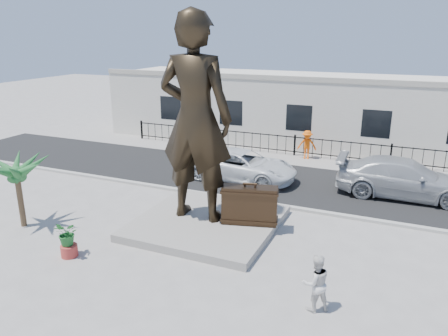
% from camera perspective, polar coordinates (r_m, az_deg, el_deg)
% --- Properties ---
extents(ground, '(100.00, 100.00, 0.00)m').
position_cam_1_polar(ground, '(15.74, -2.94, -10.04)').
color(ground, '#9E9991').
rests_on(ground, ground).
extents(street, '(40.00, 7.00, 0.01)m').
position_cam_1_polar(street, '(22.61, 6.06, -1.38)').
color(street, black).
rests_on(street, ground).
extents(curb, '(40.00, 0.25, 0.12)m').
position_cam_1_polar(curb, '(19.48, 2.94, -4.28)').
color(curb, '#A5A399').
rests_on(curb, ground).
extents(far_sidewalk, '(40.00, 2.50, 0.02)m').
position_cam_1_polar(far_sidewalk, '(26.29, 8.71, 1.21)').
color(far_sidewalk, '#9E9991').
rests_on(far_sidewalk, ground).
extents(plinth, '(5.20, 5.20, 0.30)m').
position_cam_1_polar(plinth, '(17.08, -2.22, -7.16)').
color(plinth, gray).
rests_on(plinth, ground).
extents(fence, '(22.00, 0.10, 1.20)m').
position_cam_1_polar(fence, '(26.88, 9.21, 2.85)').
color(fence, black).
rests_on(fence, ground).
extents(building, '(28.00, 7.00, 4.40)m').
position_cam_1_polar(building, '(30.56, 11.36, 7.55)').
color(building, silver).
rests_on(building, ground).
extents(statue, '(2.90, 1.97, 7.75)m').
position_cam_1_polar(statue, '(16.18, -3.75, 6.42)').
color(statue, black).
rests_on(statue, plinth).
extents(suitcase, '(2.16, 1.16, 1.45)m').
position_cam_1_polar(suitcase, '(16.45, 3.36, -4.85)').
color(suitcase, black).
rests_on(suitcase, plinth).
extents(tourist, '(1.00, 0.96, 1.63)m').
position_cam_1_polar(tourist, '(12.32, 11.88, -14.48)').
color(tourist, silver).
rests_on(tourist, ground).
extents(car_white, '(5.58, 2.78, 1.52)m').
position_cam_1_polar(car_white, '(22.10, 2.47, 0.34)').
color(car_white, white).
rests_on(car_white, street).
extents(car_silver, '(6.05, 2.63, 1.73)m').
position_cam_1_polar(car_silver, '(21.44, 22.45, -1.25)').
color(car_silver, '#A6A9AB').
rests_on(car_silver, street).
extents(worker, '(1.18, 0.79, 1.70)m').
position_cam_1_polar(worker, '(26.22, 10.78, 3.01)').
color(worker, '#F9600D').
rests_on(worker, far_sidewalk).
extents(palm_tree, '(1.80, 1.80, 3.20)m').
position_cam_1_polar(palm_tree, '(18.88, -24.63, -6.86)').
color(palm_tree, '#205A28').
rests_on(palm_tree, ground).
extents(planter, '(0.56, 0.56, 0.40)m').
position_cam_1_polar(planter, '(15.82, -19.55, -10.14)').
color(planter, '#B3372F').
rests_on(planter, ground).
extents(shrub, '(0.96, 0.90, 0.86)m').
position_cam_1_polar(shrub, '(15.55, -19.79, -8.08)').
color(shrub, '#1F6026').
rests_on(shrub, planter).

